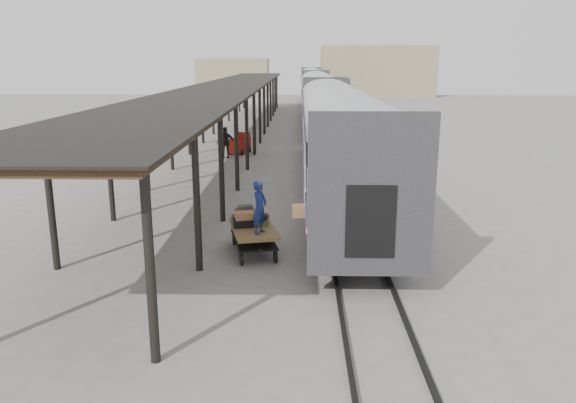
{
  "coord_description": "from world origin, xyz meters",
  "views": [
    {
      "loc": [
        1.49,
        -16.98,
        5.83
      ],
      "look_at": [
        1.15,
        -0.7,
        1.7
      ],
      "focal_mm": 35.0,
      "sensor_mm": 36.0,
      "label": 1
    }
  ],
  "objects_px": {
    "pedestrian": "(226,143)",
    "baggage_cart": "(253,233)",
    "porter": "(260,207)",
    "luggage_tug": "(240,144)"
  },
  "relations": [
    {
      "from": "baggage_cart",
      "to": "luggage_tug",
      "type": "xyz_separation_m",
      "value": [
        -2.4,
        18.96,
        -0.05
      ]
    },
    {
      "from": "baggage_cart",
      "to": "luggage_tug",
      "type": "relative_size",
      "value": 1.54
    },
    {
      "from": "luggage_tug",
      "to": "pedestrian",
      "type": "relative_size",
      "value": 0.9
    },
    {
      "from": "porter",
      "to": "pedestrian",
      "type": "relative_size",
      "value": 0.83
    },
    {
      "from": "baggage_cart",
      "to": "porter",
      "type": "height_order",
      "value": "porter"
    },
    {
      "from": "porter",
      "to": "pedestrian",
      "type": "bearing_deg",
      "value": 35.3
    },
    {
      "from": "pedestrian",
      "to": "baggage_cart",
      "type": "bearing_deg",
      "value": 86.76
    },
    {
      "from": "luggage_tug",
      "to": "porter",
      "type": "xyz_separation_m",
      "value": [
        2.65,
        -19.61,
        1.04
      ]
    },
    {
      "from": "porter",
      "to": "pedestrian",
      "type": "height_order",
      "value": "porter"
    },
    {
      "from": "luggage_tug",
      "to": "porter",
      "type": "distance_m",
      "value": 19.81
    }
  ]
}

